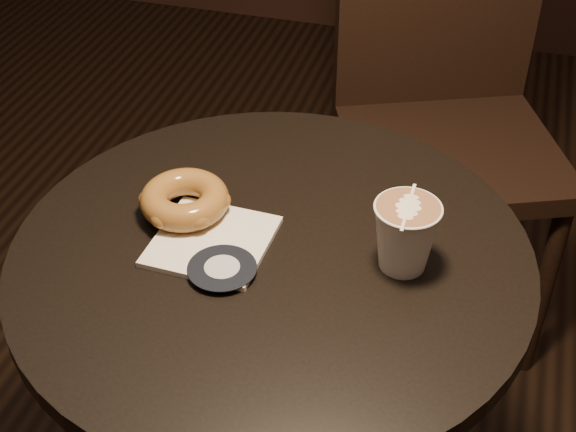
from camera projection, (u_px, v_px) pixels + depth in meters
The scene contains 5 objects.
cafe_table at pixel (273, 349), 1.19m from camera, with size 0.70×0.70×0.75m.
chair at pixel (445, 77), 1.71m from camera, with size 0.58×0.58×1.11m.
pastry_bag at pixel (212, 241), 1.07m from camera, with size 0.15×0.15×0.01m, color white.
doughnut at pixel (185, 199), 1.11m from camera, with size 0.12×0.12×0.04m, color brown.
latte_cup at pixel (405, 236), 1.01m from camera, with size 0.09×0.09×0.10m, color white, non-canonical shape.
Camera 1 is at (0.25, -0.77, 1.45)m, focal length 50.00 mm.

